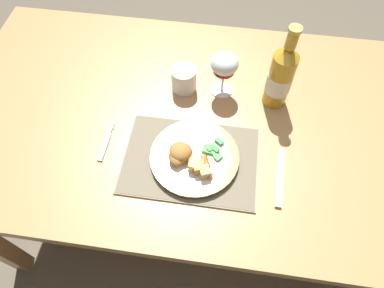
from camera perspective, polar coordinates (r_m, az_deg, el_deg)
The scene contains 13 objects.
ground_plane at distance 1.70m, azimuth -0.04°, elevation -10.41°, with size 6.00×6.00×0.00m, color brown.
dining_table at distance 1.12m, azimuth -0.07°, elevation 2.12°, with size 1.50×0.85×0.74m.
placemat at distance 0.96m, azimuth -0.25°, elevation -2.66°, with size 0.38×0.26×0.01m.
dinner_plate at distance 0.95m, azimuth 0.42°, elevation -2.19°, with size 0.25×0.25×0.02m.
breaded_croquettes at distance 0.92m, azimuth -1.89°, elevation -1.51°, with size 0.09×0.09×0.04m.
green_beans_pile at distance 0.95m, azimuth 3.53°, elevation -0.95°, with size 0.06×0.08×0.01m.
glazed_carrots at distance 0.91m, azimuth 1.47°, elevation -3.66°, with size 0.08×0.07×0.02m.
fork at distance 1.02m, azimuth -14.22°, elevation -0.01°, with size 0.02×0.13×0.01m.
table_knife at distance 0.96m, azimuth 14.41°, elevation -6.17°, with size 0.03×0.18×0.01m.
wine_glass at distance 1.04m, azimuth 5.43°, elevation 12.92°, with size 0.08×0.08×0.15m.
bottle at distance 1.04m, azimuth 14.56°, elevation 10.87°, with size 0.07×0.07×0.28m.
roast_potatoes at distance 0.91m, azimuth 1.19°, elevation -3.99°, with size 0.06×0.05×0.03m.
drinking_cup at distance 1.09m, azimuth -1.37°, elevation 10.83°, with size 0.08×0.08×0.08m.
Camera 1 is at (0.09, -0.62, 1.58)m, focal length 32.00 mm.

